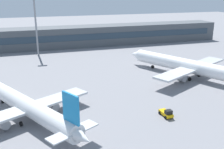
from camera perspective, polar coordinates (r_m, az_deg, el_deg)
The scene contains 6 objects.
ground_plane at distance 73.28m, azimuth -5.23°, elevation -2.74°, with size 400.00×400.00×0.00m, color gray.
terminal_building at distance 125.38m, azimuth -10.97°, elevation 7.73°, with size 155.95×12.13×9.00m.
airplane_near at distance 57.67m, azimuth -17.79°, elevation -6.19°, with size 26.23×36.17×9.75m.
airplane_mid at distance 83.74m, azimuth 15.75°, elevation 1.74°, with size 30.53×42.20×11.28m.
baggage_tug_yellow at distance 57.74m, azimuth 11.45°, elevation -8.01°, with size 1.95×3.67×1.75m.
floodlight_tower_west at distance 110.53m, azimuth -15.93°, elevation 11.87°, with size 3.20×0.80×27.01m.
Camera 1 is at (-14.53, -27.15, 25.49)m, focal length 43.30 mm.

